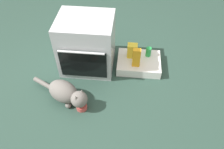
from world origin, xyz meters
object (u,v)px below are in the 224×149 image
pantry_cabinet (139,63)px  snack_bag (132,51)px  soda_can (148,52)px  cat (66,93)px  oven (87,44)px  juice_carton (136,58)px  food_bowl (82,106)px

pantry_cabinet → snack_bag: 0.18m
pantry_cabinet → snack_bag: size_ratio=2.92×
snack_bag → pantry_cabinet: bearing=-31.6°
soda_can → cat: bearing=-140.7°
oven → juice_carton: size_ratio=2.74×
cat → juice_carton: 0.89m
pantry_cabinet → juice_carton: juice_carton is taller
pantry_cabinet → soda_can: 0.18m
oven → juice_carton: 0.60m
food_bowl → soda_can: 1.06m
food_bowl → cat: cat is taller
snack_bag → cat: bearing=-134.5°
food_bowl → snack_bag: 0.92m
pantry_cabinet → food_bowl: size_ratio=4.61×
snack_bag → soda_can: bearing=9.3°
oven → soda_can: oven is taller
oven → snack_bag: (0.53, 0.09, -0.13)m
cat → soda_can: (0.86, 0.71, 0.04)m
juice_carton → soda_can: 0.25m
snack_bag → food_bowl: bearing=-123.1°
juice_carton → pantry_cabinet: bearing=67.4°
pantry_cabinet → oven: bearing=-177.0°
pantry_cabinet → snack_bag: snack_bag is taller
pantry_cabinet → cat: (-0.75, -0.62, 0.08)m
soda_can → food_bowl: bearing=-131.3°
juice_carton → oven: bearing=173.7°
food_bowl → cat: 0.21m
oven → juice_carton: (0.58, -0.07, -0.10)m
cat → food_bowl: bearing=-0.0°
food_bowl → snack_bag: size_ratio=0.63×
pantry_cabinet → food_bowl: (-0.59, -0.70, -0.02)m
juice_carton → cat: bearing=-144.0°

